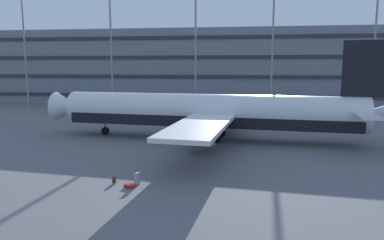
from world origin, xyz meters
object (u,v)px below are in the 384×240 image
Objects in this scene: backpack_black at (114,180)px; airliner at (212,112)px; suitcase_red at (129,186)px; suitcase_large at (137,178)px.

airliner is at bearing 71.51° from backpack_black.
suitcase_red is at bearing -103.70° from airliner.
suitcase_large is 1.64m from backpack_black.
backpack_black is (-1.29, 0.62, 0.12)m from suitcase_red.
airliner reaches higher than backpack_black.
suitcase_large is 1.84× the size of backpack_black.
suitcase_large is at bearing -103.12° from airliner.
airliner is 70.11× the size of backpack_black.
backpack_black is (-1.63, -0.06, -0.20)m from suitcase_large.
suitcase_large is 1.42× the size of suitcase_red.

